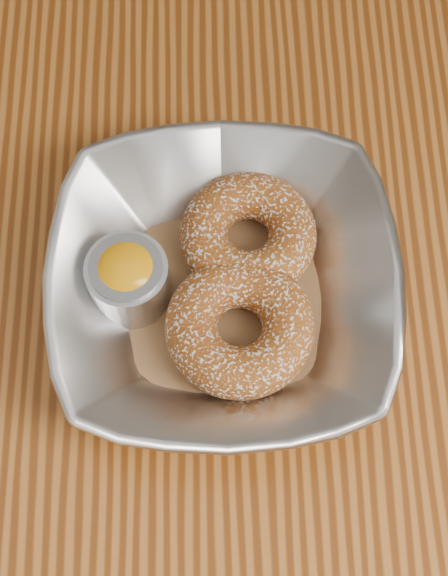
{
  "coord_description": "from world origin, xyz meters",
  "views": [
    {
      "loc": [
        -0.04,
        -0.19,
        1.29
      ],
      "look_at": [
        -0.03,
        0.03,
        0.78
      ],
      "focal_mm": 55.0,
      "sensor_mm": 36.0,
      "label": 1
    }
  ],
  "objects_px": {
    "serving_bowl": "(224,290)",
    "donut_front": "(240,327)",
    "donut_back": "(248,235)",
    "table": "(270,385)",
    "ramekin": "(128,279)"
  },
  "relations": [
    {
      "from": "table",
      "to": "ramekin",
      "type": "distance_m",
      "value": 0.17
    },
    {
      "from": "serving_bowl",
      "to": "donut_back",
      "type": "height_order",
      "value": "serving_bowl"
    },
    {
      "from": "table",
      "to": "ramekin",
      "type": "height_order",
      "value": "ramekin"
    },
    {
      "from": "serving_bowl",
      "to": "ramekin",
      "type": "height_order",
      "value": "ramekin"
    },
    {
      "from": "serving_bowl",
      "to": "donut_front",
      "type": "height_order",
      "value": "serving_bowl"
    },
    {
      "from": "donut_back",
      "to": "table",
      "type": "bearing_deg",
      "value": -74.96
    },
    {
      "from": "donut_front",
      "to": "ramekin",
      "type": "bearing_deg",
      "value": 155.35
    },
    {
      "from": "donut_back",
      "to": "donut_front",
      "type": "height_order",
      "value": "donut_front"
    },
    {
      "from": "serving_bowl",
      "to": "donut_front",
      "type": "bearing_deg",
      "value": -69.8
    },
    {
      "from": "table",
      "to": "donut_back",
      "type": "bearing_deg",
      "value": 105.04
    },
    {
      "from": "serving_bowl",
      "to": "ramekin",
      "type": "xyz_separation_m",
      "value": [
        -0.06,
        0.01,
        0.01
      ]
    },
    {
      "from": "ramekin",
      "to": "table",
      "type": "bearing_deg",
      "value": -19.05
    },
    {
      "from": "donut_back",
      "to": "ramekin",
      "type": "distance_m",
      "value": 0.08
    },
    {
      "from": "table",
      "to": "ramekin",
      "type": "bearing_deg",
      "value": 160.95
    },
    {
      "from": "donut_back",
      "to": "serving_bowl",
      "type": "bearing_deg",
      "value": -113.09
    }
  ]
}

